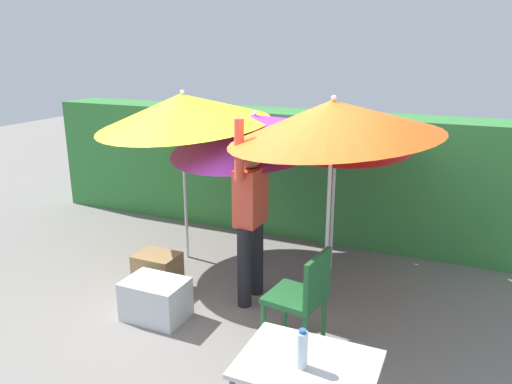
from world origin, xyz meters
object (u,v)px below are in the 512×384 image
object	(u,v)px
chair_plastic	(303,294)
crate_cardboard	(158,271)
umbrella_navy	(339,126)
folding_table	(307,375)
umbrella_orange	(333,119)
umbrella_rainbow	(182,109)
bottle_water	(302,349)
person_vendor	(250,213)
cooler_box	(156,299)
umbrella_yellow	(253,129)

from	to	relation	value
chair_plastic	crate_cardboard	bearing A→B (deg)	165.73
umbrella_navy	folding_table	bearing A→B (deg)	-77.90
umbrella_orange	umbrella_navy	size ratio (longest dim) A/B	1.09
chair_plastic	umbrella_rainbow	bearing A→B (deg)	146.57
umbrella_rainbow	bottle_water	size ratio (longest dim) A/B	8.80
chair_plastic	folding_table	xyz separation A→B (m)	(0.42, -1.16, 0.13)
umbrella_rainbow	bottle_water	xyz separation A→B (m)	(2.28, -2.45, -0.96)
person_vendor	bottle_water	size ratio (longest dim) A/B	7.83
person_vendor	umbrella_orange	bearing A→B (deg)	11.08
person_vendor	cooler_box	size ratio (longest dim) A/B	3.25
chair_plastic	cooler_box	world-z (taller)	chair_plastic
bottle_water	umbrella_rainbow	bearing A→B (deg)	132.88
chair_plastic	bottle_water	bearing A→B (deg)	-71.91
umbrella_navy	crate_cardboard	size ratio (longest dim) A/B	4.40
umbrella_navy	cooler_box	world-z (taller)	umbrella_navy
umbrella_navy	person_vendor	bearing A→B (deg)	-118.66
crate_cardboard	folding_table	size ratio (longest dim) A/B	0.56
umbrella_navy	crate_cardboard	world-z (taller)	umbrella_navy
folding_table	crate_cardboard	bearing A→B (deg)	143.73
crate_cardboard	umbrella_yellow	bearing A→B (deg)	55.00
cooler_box	folding_table	distance (m)	2.18
person_vendor	umbrella_navy	bearing A→B (deg)	61.34
folding_table	bottle_water	world-z (taller)	bottle_water
chair_plastic	crate_cardboard	xyz separation A→B (m)	(-1.77, 0.45, -0.32)
folding_table	umbrella_navy	bearing A→B (deg)	102.10
person_vendor	bottle_water	distance (m)	2.15
umbrella_rainbow	cooler_box	world-z (taller)	umbrella_rainbow
chair_plastic	umbrella_orange	bearing A→B (deg)	90.94
umbrella_orange	crate_cardboard	size ratio (longest dim) A/B	4.80
umbrella_rainbow	umbrella_yellow	world-z (taller)	umbrella_rainbow
cooler_box	bottle_water	xyz separation A→B (m)	(1.82, -1.13, 0.66)
crate_cardboard	folding_table	distance (m)	2.76
umbrella_orange	umbrella_yellow	xyz separation A→B (m)	(-1.08, 0.67, -0.26)
umbrella_rainbow	person_vendor	xyz separation A→B (m)	(1.13, -0.63, -0.87)
person_vendor	cooler_box	xyz separation A→B (m)	(-0.67, -0.69, -0.74)
cooler_box	crate_cardboard	bearing A→B (deg)	123.10
folding_table	umbrella_orange	bearing A→B (deg)	102.65
bottle_water	folding_table	bearing A→B (deg)	67.93
umbrella_navy	bottle_water	xyz separation A→B (m)	(0.58, -2.86, -0.82)
umbrella_orange	folding_table	world-z (taller)	umbrella_orange
umbrella_yellow	person_vendor	xyz separation A→B (m)	(0.34, -0.82, -0.67)
umbrella_rainbow	umbrella_orange	size ratio (longest dim) A/B	0.98
person_vendor	crate_cardboard	bearing A→B (deg)	-171.16
umbrella_rainbow	folding_table	bearing A→B (deg)	-46.23
umbrella_yellow	folding_table	size ratio (longest dim) A/B	2.49
cooler_box	umbrella_rainbow	bearing A→B (deg)	108.96
chair_plastic	folding_table	bearing A→B (deg)	-70.19
umbrella_orange	umbrella_navy	world-z (taller)	umbrella_orange
folding_table	cooler_box	bearing A→B (deg)	149.77
crate_cardboard	bottle_water	world-z (taller)	bottle_water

